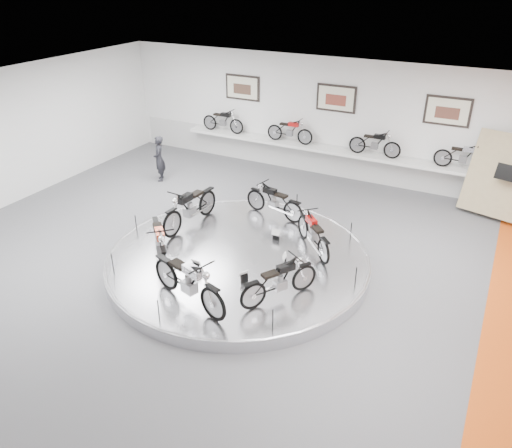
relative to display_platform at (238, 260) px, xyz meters
The scene contains 22 objects.
floor 0.34m from the display_platform, 90.00° to the right, with size 16.00×16.00×0.00m, color #4D4D4F.
ceiling 3.86m from the display_platform, 90.00° to the right, with size 16.00×16.00×0.00m, color white.
wall_back 6.95m from the display_platform, 90.00° to the left, with size 16.00×16.00×0.00m, color silver.
dado_band 6.69m from the display_platform, 90.00° to the left, with size 15.68×0.04×1.10m, color #BCBCBA.
display_platform is the anchor object (origin of this frame).
platform_rim 0.12m from the display_platform, ahead, with size 6.40×6.40×0.10m, color #B2B2BA.
shelf 6.46m from the display_platform, 90.00° to the left, with size 11.00×0.55×0.10m, color silver.
poster_left 7.94m from the display_platform, 117.72° to the left, with size 1.35×0.06×0.88m, color beige.
poster_center 7.13m from the display_platform, 90.00° to the left, with size 1.35×0.06×0.88m, color beige.
poster_right 7.94m from the display_platform, 62.28° to the left, with size 1.35×0.06×0.88m, color beige.
display_panel 8.14m from the display_platform, 46.01° to the left, with size 2.40×0.12×2.40m, color tan.
shelf_bike_a 7.76m from the display_platform, 123.27° to the left, with size 1.22×0.42×0.73m, color black, non-canonical shape.
shelf_bike_b 6.69m from the display_platform, 103.19° to the left, with size 1.22×0.42×0.73m, color #9A0E0D, non-canonical shape.
shelf_bike_c 6.69m from the display_platform, 76.81° to the left, with size 1.22×0.42×0.73m, color black, non-canonical shape.
shelf_bike_d 7.76m from the display_platform, 56.73° to the left, with size 1.22×0.42×0.73m, color #B1B0B5, non-canonical shape.
bike_a 1.95m from the display_platform, 34.48° to the left, with size 1.60×0.57×0.94m, color #9A0E0D, non-canonical shape.
bike_b 2.38m from the display_platform, 93.27° to the left, with size 1.61×0.57×0.95m, color black, non-canonical shape.
bike_c 2.15m from the display_platform, 158.13° to the left, with size 1.90×0.67×1.12m, color black, non-canonical shape.
bike_d 1.96m from the display_platform, 143.42° to the right, with size 1.80×0.63×1.06m, color #AD290A, non-canonical shape.
bike_e 2.31m from the display_platform, 88.41° to the right, with size 1.91×0.67×1.12m, color #B1B0B5, non-canonical shape.
bike_f 2.14m from the display_platform, 35.91° to the right, with size 1.61×0.57×0.94m, color black, non-canonical shape.
visitor 6.20m from the display_platform, 144.73° to the left, with size 0.56×0.37×1.55m, color black.
Camera 1 is at (5.19, -8.79, 6.60)m, focal length 35.00 mm.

